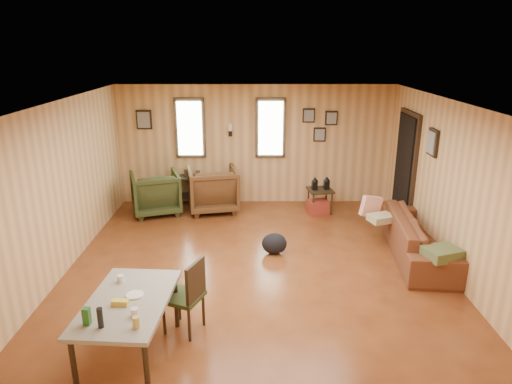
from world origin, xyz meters
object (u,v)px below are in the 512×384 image
Objects in this scene: recliner_brown at (213,187)px; end_table at (193,185)px; side_table at (320,188)px; dining_table at (128,306)px; recliner_green at (156,191)px; sofa at (424,231)px.

end_table is (-0.43, 0.38, -0.07)m from recliner_brown.
dining_table is at bearing -120.48° from side_table.
recliner_brown is 0.58m from end_table.
recliner_green is 0.84m from end_table.
sofa is 4.55m from dining_table.
recliner_brown is 1.06× the size of recliner_green.
end_table is at bearing 63.34° from sofa.
side_table is 0.52× the size of dining_table.
end_table is at bearing -52.59° from recliner_brown.
recliner_brown is at bearing 176.43° from side_table.
dining_table is (-0.47, -4.47, 0.14)m from recliner_brown.
end_table is 2.57m from side_table.
recliner_green is at bearing 72.70° from sofa.
end_table is 1.01× the size of side_table.
recliner_brown reaches higher than sofa.
side_table is at bearing 39.94° from sofa.
side_table is 5.04m from dining_table.
end_table is (0.66, 0.52, -0.04)m from recliner_green.
recliner_brown is 1.10m from recliner_green.
dining_table reaches higher than end_table.
recliner_brown is 1.31× the size of side_table.
side_table is (-1.31, 1.95, 0.07)m from sofa.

